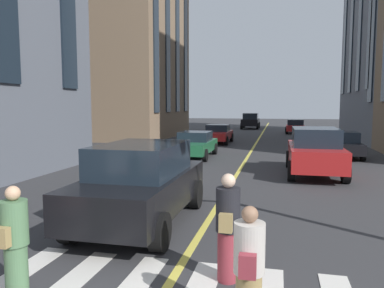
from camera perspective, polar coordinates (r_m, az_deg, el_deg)
The scene contains 12 objects.
lane_centre_line at distance 22.94m, azimuth 9.03°, elevation -1.11°, with size 80.00×0.16×0.01m.
car_red_mid at distance 38.91m, azimuth 15.50°, elevation 2.60°, with size 3.90×1.89×1.40m.
car_red_far at distance 27.78m, azimuth 3.95°, elevation 1.60°, with size 4.40×1.95×1.37m.
car_black_parked_b at distance 21.50m, azimuth 21.89°, elevation -0.05°, with size 3.90×1.89×1.40m.
car_black_parked_a at distance 46.11m, azimuth 8.95°, elevation 3.55°, with size 4.70×2.14×1.88m.
car_red_oncoming at distance 15.66m, azimuth 18.28°, elevation -0.98°, with size 4.70×2.14×1.88m.
car_green_trailing at distance 20.02m, azimuth 0.40°, elevation -0.03°, with size 4.40×1.95×1.37m.
car_black_near at distance 8.80m, azimuth -7.70°, elevation -5.86°, with size 4.70×2.14×1.88m.
pedestrian_near at distance 5.96m, azimuth 5.50°, elevation -12.64°, with size 0.50×0.38×1.71m.
pedestrian_companion at distance 6.07m, azimuth -25.50°, elevation -13.34°, with size 0.50×0.38×1.62m.
pedestrian_far at distance 4.80m, azimuth 8.71°, elevation -18.43°, with size 0.50×0.38×1.56m.
building_left_far at distance 34.67m, azimuth -9.92°, elevation 14.49°, with size 12.10×8.52×16.03m.
Camera 1 is at (-2.72, -1.59, 2.74)m, focal length 34.84 mm.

